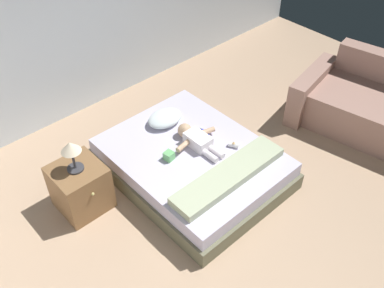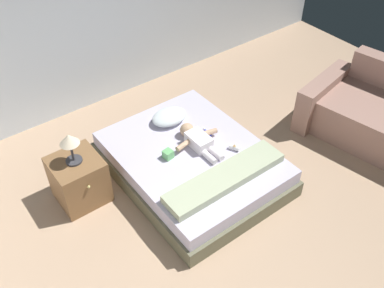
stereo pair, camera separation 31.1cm
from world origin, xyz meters
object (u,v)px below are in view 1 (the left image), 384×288
Objects in this scene: bed at (192,163)px; toothbrush at (204,131)px; lamp at (71,150)px; baby at (196,139)px; nightstand at (80,187)px; baby_bottle at (234,145)px; pillow at (165,118)px; toy_block at (169,156)px.

bed is 0.39m from toothbrush.
toothbrush is 0.43× the size of lamp.
baby is 1.25m from nightstand.
baby is 5.07× the size of baby_bottle.
toy_block is at bearing -126.10° from pillow.
nightstand is (-1.39, 0.28, -0.10)m from toothbrush.
bed is 4.50× the size of pillow.
bed is at bearing -21.24° from nightstand.
nightstand is at bearing 158.76° from bed.
bed is at bearing -15.85° from toy_block.
lamp is 2.75× the size of baby_bottle.
bed is 3.63× the size of nightstand.
pillow is 3.41× the size of baby_bottle.
nightstand is 1.54× the size of lamp.
nightstand is at bearing -173.91° from pillow.
toothbrush is at bearing -11.28° from nightstand.
lamp reaches higher than bed.
nightstand is 1.59m from baby_bottle.
baby is 1.20× the size of nightstand.
toothbrush is at bearing -11.28° from lamp.
nightstand is 0.91m from toy_block.
pillow is at bearing 79.79° from bed.
nightstand reaches higher than bed.
baby reaches higher than toothbrush.
baby is at bearing -157.72° from toothbrush.
lamp reaches higher than baby.
toy_block reaches higher than baby_bottle.
pillow reaches higher than toy_block.
bed is 1.16m from nightstand.
baby is at bearing -88.66° from pillow.
nightstand reaches higher than toothbrush.
baby_bottle is (0.26, -0.79, -0.03)m from pillow.
baby is 0.23m from toothbrush.
toy_block is (-0.35, -0.48, -0.02)m from pillow.
nightstand is (-1.08, 0.42, 0.09)m from bed.
baby reaches higher than baby_bottle.
toy_block is at bearing -172.70° from toothbrush.
toothbrush is 0.28× the size of nightstand.
bed is 0.27m from baby.
baby is 1.84× the size of lamp.
pillow is 1.20m from nightstand.
baby_bottle is (1.44, -0.66, 0.12)m from nightstand.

